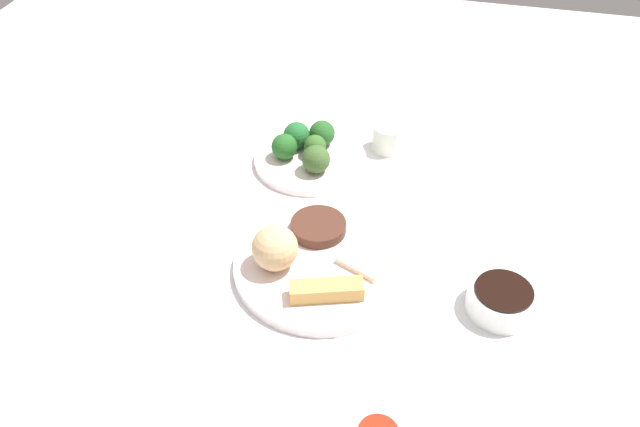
{
  "coord_description": "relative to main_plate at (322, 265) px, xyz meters",
  "views": [
    {
      "loc": [
        0.75,
        0.16,
        0.78
      ],
      "look_at": [
        -0.07,
        -0.04,
        0.06
      ],
      "focal_mm": 37.18,
      "sensor_mm": 36.0,
      "label": 1
    }
  ],
  "objects": [
    {
      "name": "tabletop",
      "position": [
        -0.02,
        0.01,
        -0.02
      ],
      "size": [
        2.2,
        2.2,
        0.02
      ],
      "primitive_type": "cube",
      "color": "white",
      "rests_on": "ground"
    },
    {
      "name": "main_plate",
      "position": [
        0.0,
        0.0,
        0.0
      ],
      "size": [
        0.28,
        0.28,
        0.02
      ],
      "primitive_type": "cylinder",
      "color": "white",
      "rests_on": "tabletop"
    },
    {
      "name": "rice_scoop",
      "position": [
        0.02,
        -0.07,
        0.04
      ],
      "size": [
        0.07,
        0.07,
        0.07
      ],
      "primitive_type": "sphere",
      "color": "tan",
      "rests_on": "main_plate"
    },
    {
      "name": "spring_roll",
      "position": [
        0.07,
        0.02,
        0.02
      ],
      "size": [
        0.06,
        0.11,
        0.03
      ],
      "primitive_type": "cube",
      "rotation": [
        0.0,
        0.0,
        1.89
      ],
      "color": "tan",
      "rests_on": "main_plate"
    },
    {
      "name": "crab_rangoon_wonton",
      "position": [
        -0.02,
        0.07,
        0.01
      ],
      "size": [
        0.1,
        0.1,
        0.01
      ],
      "primitive_type": "cube",
      "rotation": [
        0.0,
        0.0,
        -0.42
      ],
      "color": "beige",
      "rests_on": "main_plate"
    },
    {
      "name": "stir_fry_heap",
      "position": [
        -0.07,
        -0.02,
        0.02
      ],
      "size": [
        0.09,
        0.09,
        0.02
      ],
      "primitive_type": "cylinder",
      "color": "#48271C",
      "rests_on": "main_plate"
    },
    {
      "name": "broccoli_plate",
      "position": [
        -0.27,
        -0.09,
        -0.0
      ],
      "size": [
        0.21,
        0.21,
        0.01
      ],
      "primitive_type": "cylinder",
      "color": "white",
      "rests_on": "tabletop"
    },
    {
      "name": "broccoli_floret_0",
      "position": [
        -0.26,
        -0.14,
        0.03
      ],
      "size": [
        0.05,
        0.05,
        0.05
      ],
      "primitive_type": "sphere",
      "color": "#235C21",
      "rests_on": "broccoli_plate"
    },
    {
      "name": "broccoli_floret_1",
      "position": [
        -0.28,
        -0.08,
        0.03
      ],
      "size": [
        0.04,
        0.04,
        0.04
      ],
      "primitive_type": "sphere",
      "color": "#355F24",
      "rests_on": "broccoli_plate"
    },
    {
      "name": "broccoli_floret_2",
      "position": [
        -0.23,
        -0.07,
        0.03
      ],
      "size": [
        0.05,
        0.05,
        0.05
      ],
      "primitive_type": "sphere",
      "color": "#395928",
      "rests_on": "broccoli_plate"
    },
    {
      "name": "broccoli_floret_3",
      "position": [
        -0.32,
        -0.08,
        0.03
      ],
      "size": [
        0.05,
        0.05,
        0.05
      ],
      "primitive_type": "sphere",
      "color": "#235823",
      "rests_on": "broccoli_plate"
    },
    {
      "name": "broccoli_floret_4",
      "position": [
        -0.3,
        -0.12,
        0.03
      ],
      "size": [
        0.05,
        0.05,
        0.05
      ],
      "primitive_type": "sphere",
      "color": "#20622B",
      "rests_on": "broccoli_plate"
    },
    {
      "name": "soy_sauce_bowl",
      "position": [
        0.02,
        0.28,
        0.01
      ],
      "size": [
        0.1,
        0.1,
        0.04
      ],
      "primitive_type": "cylinder",
      "color": "white",
      "rests_on": "tabletop"
    },
    {
      "name": "soy_sauce_bowl_liquid",
      "position": [
        0.02,
        0.28,
        0.03
      ],
      "size": [
        0.09,
        0.09,
        0.0
      ],
      "primitive_type": "cylinder",
      "color": "black",
      "rests_on": "soy_sauce_bowl"
    },
    {
      "name": "teacup",
      "position": [
        -0.36,
        0.05,
        0.02
      ],
      "size": [
        0.06,
        0.06,
        0.05
      ],
      "primitive_type": "cylinder",
      "color": "white",
      "rests_on": "tabletop"
    }
  ]
}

